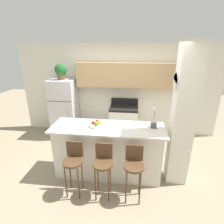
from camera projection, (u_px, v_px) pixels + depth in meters
ground_plane at (108, 173)px, 3.59m from camera, size 14.00×14.00×0.00m
wall_back at (121, 85)px, 4.83m from camera, size 5.60×0.38×2.55m
pillar_right at (183, 118)px, 3.00m from camera, size 0.38×0.32×2.55m
counter_bar at (108, 151)px, 3.41m from camera, size 2.11×0.71×1.03m
refrigerator at (64, 108)px, 4.95m from camera, size 0.69×0.64×1.62m
stove_range at (124, 122)px, 4.90m from camera, size 0.76×0.63×1.07m
bar_stool_left at (74, 162)px, 2.91m from camera, size 0.33×0.33×0.95m
bar_stool_mid at (103, 164)px, 2.85m from camera, size 0.33×0.33×0.95m
bar_stool_right at (134, 166)px, 2.80m from camera, size 0.33×0.33×0.95m
potted_plant_on_fridge at (61, 71)px, 4.60m from camera, size 0.32×0.32×0.41m
orchid_vase at (154, 121)px, 3.18m from camera, size 0.10×0.10×0.39m
fruit_bowl at (97, 124)px, 3.25m from camera, size 0.28×0.28×0.12m
trash_bin at (83, 132)px, 4.91m from camera, size 0.28×0.28×0.38m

